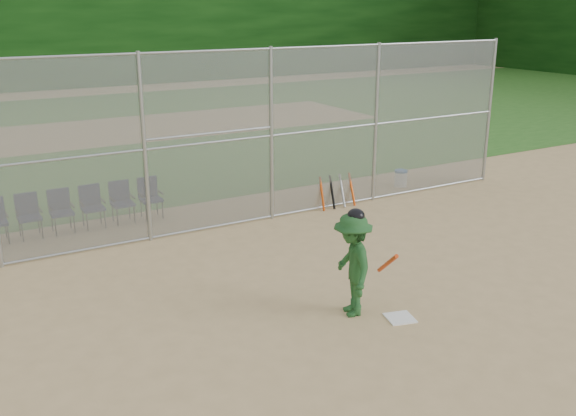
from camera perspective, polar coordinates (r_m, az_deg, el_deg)
ground at (r=10.94m, az=6.64°, el=-8.97°), size 100.00×100.00×0.00m
grass_strip at (r=26.91m, az=-16.84°, el=6.47°), size 100.00×100.00×0.00m
dirt_patch_far at (r=26.91m, az=-16.84°, el=6.48°), size 24.00×24.00×0.00m
backstop_fence at (r=14.38m, az=-5.01°, el=6.31°), size 16.09×0.09×4.00m
home_plate at (r=10.74m, az=9.92°, el=-9.61°), size 0.53×0.53×0.02m
batter_at_plate at (r=10.44m, az=5.74°, el=-4.97°), size 1.01×1.38×1.82m
water_cooler at (r=18.25m, az=9.99°, el=2.63°), size 0.37×0.37×0.46m
spare_bats at (r=16.09m, az=4.39°, el=1.49°), size 0.96×0.36×0.84m
chair_2 at (r=15.01m, az=-22.01°, el=-0.72°), size 0.54×0.52×0.96m
chair_3 at (r=15.10m, az=-19.46°, el=-0.32°), size 0.54×0.52×0.96m
chair_4 at (r=15.23m, az=-16.95°, el=0.07°), size 0.54×0.52×0.96m
chair_5 at (r=15.38m, az=-14.49°, el=0.45°), size 0.54×0.52×0.96m
chair_6 at (r=15.56m, az=-12.08°, el=0.83°), size 0.54×0.52×0.96m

